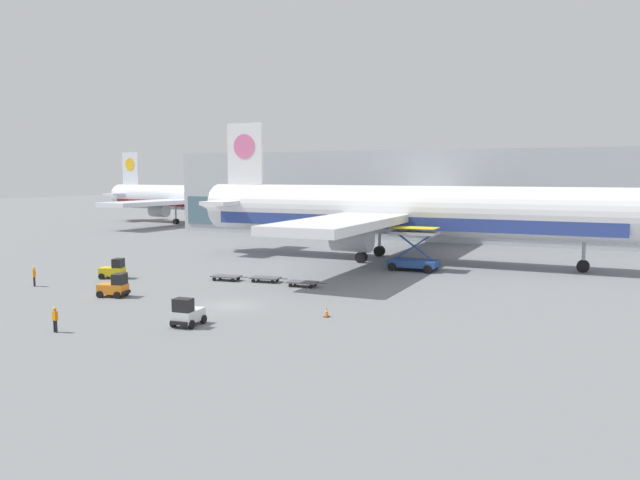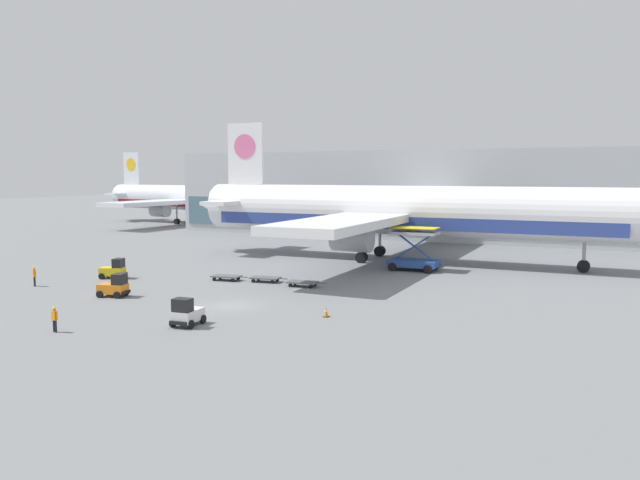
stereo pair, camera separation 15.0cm
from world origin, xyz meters
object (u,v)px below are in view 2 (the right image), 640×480
baggage_dolly_lead (226,277)px  ground_crew_near (55,317)px  baggage_dolly_second (265,278)px  baggage_tug_mid (114,270)px  baggage_tug_foreground (186,313)px  ground_crew_far (34,275)px  scissor_lift_loader (414,254)px  traffic_cone_near (326,312)px  baggage_dolly_third (303,282)px  airplane_main (398,212)px  baggage_tug_far (115,287)px  airplane_distant (197,199)px

baggage_dolly_lead → ground_crew_near: 21.66m
baggage_dolly_lead → baggage_dolly_second: 4.00m
baggage_tug_mid → ground_crew_near: 21.47m
baggage_tug_foreground → ground_crew_far: bearing=-111.4°
scissor_lift_loader → traffic_cone_near: bearing=-88.9°
scissor_lift_loader → baggage_dolly_lead: scissor_lift_loader is taller
scissor_lift_loader → traffic_cone_near: scissor_lift_loader is taller
baggage_tug_mid → baggage_dolly_third: 19.56m
scissor_lift_loader → ground_crew_far: 37.94m
scissor_lift_loader → ground_crew_far: (-29.07, -24.38, -0.73)m
scissor_lift_loader → baggage_dolly_third: size_ratio=1.38×
airplane_main → baggage_dolly_second: airplane_main is taller
baggage_tug_mid → ground_crew_near: size_ratio=1.62×
scissor_lift_loader → baggage_tug_foreground: bearing=-103.2°
airplane_main → baggage_tug_far: 34.82m
traffic_cone_near → ground_crew_far: bearing=-179.4°
airplane_distant → baggage_tug_foreground: airplane_distant is taller
airplane_distant → scissor_lift_loader: bearing=-29.8°
baggage_tug_far → baggage_dolly_lead: baggage_tug_far is taller
traffic_cone_near → baggage_tug_mid: bearing=166.6°
airplane_distant → scissor_lift_loader: airplane_distant is taller
baggage_dolly_second → ground_crew_far: bearing=-156.3°
baggage_dolly_lead → ground_crew_far: ground_crew_far is taller
airplane_main → ground_crew_far: (-25.18, -30.51, -4.74)m
airplane_main → traffic_cone_near: airplane_main is taller
airplane_main → baggage_tug_mid: (-21.70, -23.96, -4.96)m
baggage_dolly_lead → ground_crew_far: size_ratio=2.04×
baggage_dolly_lead → baggage_dolly_third: (8.28, 0.22, 0.00)m
airplane_main → baggage_tug_foreground: airplane_main is taller
airplane_distant → ground_crew_far: airplane_distant is taller
airplane_distant → ground_crew_near: airplane_distant is taller
ground_crew_far → traffic_cone_near: bearing=-152.3°
baggage_dolly_lead → traffic_cone_near: size_ratio=4.91×
baggage_dolly_second → ground_crew_far: size_ratio=2.04×
baggage_tug_far → baggage_dolly_third: bearing=29.0°
airplane_main → baggage_dolly_third: size_ratio=15.39×
ground_crew_far → baggage_tug_mid: bearing=-90.8°
airplane_distant → traffic_cone_near: bearing=-42.5°
baggage_dolly_third → ground_crew_far: 24.95m
baggage_tug_foreground → ground_crew_near: (-6.79, -5.13, 0.12)m
baggage_dolly_lead → baggage_dolly_second: bearing=4.6°
baggage_tug_far → scissor_lift_loader: bearing=40.0°
airplane_distant → baggage_dolly_lead: (44.13, -55.10, -4.79)m
ground_crew_near → scissor_lift_loader: bearing=76.9°
scissor_lift_loader → baggage_tug_far: (-18.76, -24.96, -0.95)m
baggage_tug_foreground → airplane_distant: bearing=-149.7°
baggage_dolly_third → baggage_tug_mid: bearing=-176.0°
ground_crew_far → baggage_dolly_second: bearing=-121.5°
airplane_distant → baggage_dolly_lead: 70.75m
airplane_distant → baggage_tug_far: size_ratio=19.09×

